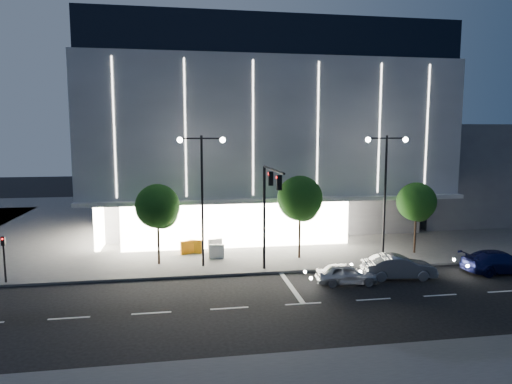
{
  "coord_description": "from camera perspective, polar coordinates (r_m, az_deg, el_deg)",
  "views": [
    {
      "loc": [
        -4.34,
        -24.37,
        9.05
      ],
      "look_at": [
        0.86,
        7.31,
        5.0
      ],
      "focal_mm": 32.0,
      "sensor_mm": 36.0,
      "label": 1
    }
  ],
  "objects": [
    {
      "name": "ground",
      "position": [
        26.36,
        0.74,
        -12.89
      ],
      "size": [
        160.0,
        160.0,
        0.0
      ],
      "primitive_type": "plane",
      "color": "black",
      "rests_on": "ground"
    },
    {
      "name": "sidewalk_museum",
      "position": [
        50.08,
        1.59,
        -3.14
      ],
      "size": [
        70.0,
        40.0,
        0.15
      ],
      "primitive_type": "cube",
      "color": "#474747",
      "rests_on": "ground"
    },
    {
      "name": "museum",
      "position": [
        47.25,
        -0.41,
        7.46
      ],
      "size": [
        30.0,
        25.8,
        18.0
      ],
      "color": "#4C4C51",
      "rests_on": "ground"
    },
    {
      "name": "annex_building",
      "position": [
        57.24,
        22.74,
        2.57
      ],
      "size": [
        16.0,
        20.0,
        10.0
      ],
      "primitive_type": "cube",
      "color": "#4C4C51",
      "rests_on": "ground"
    },
    {
      "name": "traffic_mast",
      "position": [
        28.5,
        1.57,
        -0.93
      ],
      "size": [
        0.33,
        5.89,
        7.07
      ],
      "color": "black",
      "rests_on": "ground"
    },
    {
      "name": "street_lamp_west",
      "position": [
        30.56,
        -6.76,
        1.33
      ],
      "size": [
        3.16,
        0.36,
        9.0
      ],
      "color": "black",
      "rests_on": "ground"
    },
    {
      "name": "street_lamp_east",
      "position": [
        33.73,
        15.89,
        1.65
      ],
      "size": [
        3.16,
        0.36,
        9.0
      ],
      "color": "black",
      "rests_on": "ground"
    },
    {
      "name": "ped_signal_far",
      "position": [
        31.6,
        -28.97,
        -6.83
      ],
      "size": [
        0.22,
        0.24,
        3.0
      ],
      "color": "black",
      "rests_on": "ground"
    },
    {
      "name": "tree_left",
      "position": [
        31.83,
        -12.15,
        -2.04
      ],
      "size": [
        3.02,
        3.02,
        5.72
      ],
      "color": "black",
      "rests_on": "ground"
    },
    {
      "name": "tree_mid",
      "position": [
        32.83,
        5.54,
        -1.11
      ],
      "size": [
        3.25,
        3.25,
        6.15
      ],
      "color": "black",
      "rests_on": "ground"
    },
    {
      "name": "tree_right",
      "position": [
        36.24,
        19.43,
        -1.42
      ],
      "size": [
        2.91,
        2.91,
        5.51
      ],
      "color": "black",
      "rests_on": "ground"
    },
    {
      "name": "car_lead",
      "position": [
        28.71,
        11.23,
        -10.0
      ],
      "size": [
        3.83,
        1.81,
        1.26
      ],
      "primitive_type": "imported",
      "rotation": [
        0.0,
        0.0,
        1.48
      ],
      "color": "#ADAFB5",
      "rests_on": "ground"
    },
    {
      "name": "car_second",
      "position": [
        30.55,
        17.4,
        -8.92
      ],
      "size": [
        4.67,
        2.03,
        1.49
      ],
      "primitive_type": "imported",
      "rotation": [
        0.0,
        0.0,
        1.47
      ],
      "color": "#98999F",
      "rests_on": "ground"
    },
    {
      "name": "car_third",
      "position": [
        34.37,
        28.13,
        -7.69
      ],
      "size": [
        5.06,
        2.13,
        1.46
      ],
      "primitive_type": "imported",
      "rotation": [
        0.0,
        0.0,
        1.59
      ],
      "color": "#151951",
      "rests_on": "ground"
    },
    {
      "name": "barrier_a",
      "position": [
        34.97,
        -7.49,
        -6.77
      ],
      "size": [
        1.12,
        0.63,
        1.0
      ],
      "primitive_type": "cube",
      "rotation": [
        0.0,
        0.0,
        -0.37
      ],
      "color": "orange",
      "rests_on": "sidewalk_museum"
    },
    {
      "name": "barrier_b",
      "position": [
        33.4,
        -4.94,
        -7.4
      ],
      "size": [
        1.13,
        0.43,
        1.0
      ],
      "primitive_type": "cube",
      "rotation": [
        0.0,
        0.0,
        -0.17
      ],
      "color": "silver",
      "rests_on": "sidewalk_museum"
    },
    {
      "name": "barrier_c",
      "position": [
        34.83,
        -8.54,
        -6.85
      ],
      "size": [
        1.12,
        0.63,
        1.0
      ],
      "primitive_type": "cube",
      "rotation": [
        0.0,
        0.0,
        0.37
      ],
      "color": "orange",
      "rests_on": "sidewalk_museum"
    },
    {
      "name": "barrier_d",
      "position": [
        35.15,
        -5.15,
        -6.67
      ],
      "size": [
        1.12,
        0.57,
        1.0
      ],
      "primitive_type": "cube",
      "rotation": [
        0.0,
        0.0,
        0.31
      ],
      "color": "silver",
      "rests_on": "sidewalk_museum"
    }
  ]
}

